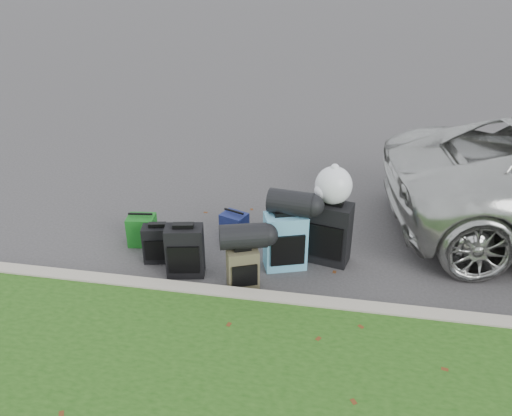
% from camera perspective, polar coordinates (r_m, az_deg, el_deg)
% --- Properties ---
extents(ground, '(120.00, 120.00, 0.00)m').
position_cam_1_polar(ground, '(6.24, 0.59, -5.40)').
color(ground, '#383535').
rests_on(ground, ground).
extents(curb, '(120.00, 0.18, 0.15)m').
position_cam_1_polar(curb, '(5.39, -1.20, -10.31)').
color(curb, '#9E937F').
rests_on(curb, ground).
extents(suitcase_small_black, '(0.41, 0.28, 0.47)m').
position_cam_1_polar(suitcase_small_black, '(6.14, -11.02, -4.02)').
color(suitcase_small_black, black).
rests_on(suitcase_small_black, ground).
extents(suitcase_large_black_left, '(0.47, 0.33, 0.61)m').
position_cam_1_polar(suitcase_large_black_left, '(5.80, -8.11, -4.89)').
color(suitcase_large_black_left, black).
rests_on(suitcase_large_black_left, ground).
extents(suitcase_olive, '(0.40, 0.33, 0.47)m').
position_cam_1_polar(suitcase_olive, '(5.57, -1.52, -6.90)').
color(suitcase_olive, '#3F3A27').
rests_on(suitcase_olive, ground).
extents(suitcase_teal, '(0.55, 0.43, 0.69)m').
position_cam_1_polar(suitcase_teal, '(5.87, 3.36, -3.80)').
color(suitcase_teal, teal).
rests_on(suitcase_teal, ground).
extents(suitcase_large_black_right, '(0.56, 0.41, 0.76)m').
position_cam_1_polar(suitcase_large_black_right, '(6.02, 8.31, -2.81)').
color(suitcase_large_black_right, black).
rests_on(suitcase_large_black_right, ground).
extents(tote_green, '(0.37, 0.31, 0.39)m').
position_cam_1_polar(tote_green, '(6.56, -12.88, -2.48)').
color(tote_green, '#156219').
rests_on(tote_green, ground).
extents(tote_navy, '(0.39, 0.35, 0.34)m').
position_cam_1_polar(tote_navy, '(6.55, -2.50, -2.02)').
color(tote_navy, navy).
rests_on(tote_navy, ground).
extents(duffel_left, '(0.57, 0.41, 0.28)m').
position_cam_1_polar(duffel_left, '(5.43, -1.48, -3.25)').
color(duffel_left, black).
rests_on(duffel_left, suitcase_olive).
extents(duffel_right, '(0.54, 0.35, 0.29)m').
position_cam_1_polar(duffel_right, '(5.67, 3.99, 0.62)').
color(duffel_right, black).
rests_on(duffel_right, suitcase_teal).
extents(trash_bag, '(0.43, 0.43, 0.43)m').
position_cam_1_polar(trash_bag, '(5.80, 8.86, 2.56)').
color(trash_bag, white).
rests_on(trash_bag, suitcase_large_black_right).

